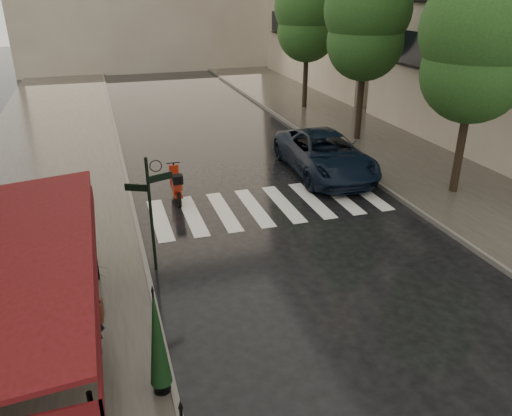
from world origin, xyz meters
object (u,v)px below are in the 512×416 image
pedestrian_with_umbrella (81,283)px  scooter (177,186)px  parked_car (325,154)px  parasol_front (157,338)px

pedestrian_with_umbrella → scooter: (2.95, 7.51, -1.25)m
parked_car → pedestrian_with_umbrella: bearing=-134.2°
pedestrian_with_umbrella → parked_car: bearing=49.4°
scooter → parasol_front: parasol_front is taller
parked_car → parasol_front: size_ratio=2.64×
pedestrian_with_umbrella → parasol_front: (1.20, -1.41, -0.49)m
scooter → parked_car: parked_car is taller
pedestrian_with_umbrella → scooter: bearing=74.6°
pedestrian_with_umbrella → parked_car: (8.93, 8.44, -0.99)m
scooter → parasol_front: 9.12m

